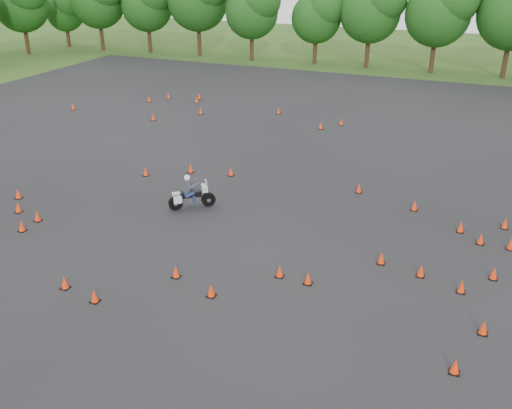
# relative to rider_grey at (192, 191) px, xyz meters

# --- Properties ---
(ground) EXTENTS (140.00, 140.00, 0.00)m
(ground) POSITION_rel_rider_grey_xyz_m (3.56, -5.00, -0.83)
(ground) COLOR #2D5119
(ground) RESTS_ON ground
(asphalt_pad) EXTENTS (62.00, 62.00, 0.00)m
(asphalt_pad) POSITION_rel_rider_grey_xyz_m (3.56, 1.00, -0.83)
(asphalt_pad) COLOR black
(asphalt_pad) RESTS_ON ground
(treeline) EXTENTS (86.91, 32.44, 10.72)m
(treeline) POSITION_rel_rider_grey_xyz_m (6.22, 29.64, 3.78)
(treeline) COLOR #194714
(treeline) RESTS_ON ground
(traffic_cones) EXTENTS (36.87, 33.22, 0.45)m
(traffic_cones) POSITION_rel_rider_grey_xyz_m (3.05, 0.56, -0.60)
(traffic_cones) COLOR #FE360A
(traffic_cones) RESTS_ON asphalt_pad
(rider_grey) EXTENTS (2.09, 1.85, 1.66)m
(rider_grey) POSITION_rel_rider_grey_xyz_m (0.00, 0.00, 0.00)
(rider_grey) COLOR #3A3B41
(rider_grey) RESTS_ON ground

